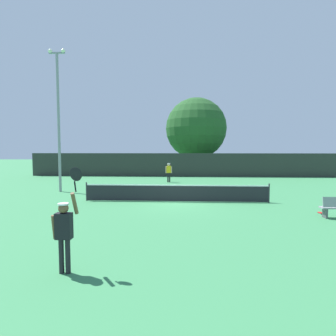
{
  "coord_description": "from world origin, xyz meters",
  "views": [
    {
      "loc": [
        0.44,
        -15.72,
        3.01
      ],
      "look_at": [
        -0.73,
        4.66,
        1.59
      ],
      "focal_mm": 29.81,
      "sensor_mm": 36.0,
      "label": 1
    }
  ],
  "objects_px": {
    "player_receiving": "(169,171)",
    "tennis_ball": "(211,193)",
    "player_serving": "(65,227)",
    "spare_racket": "(321,213)",
    "light_pole": "(58,113)",
    "parked_car_near": "(255,166)",
    "large_tree": "(196,128)"
  },
  "relations": [
    {
      "from": "parked_car_near",
      "to": "large_tree",
      "type": "bearing_deg",
      "value": 175.69
    },
    {
      "from": "player_receiving",
      "to": "spare_racket",
      "type": "distance_m",
      "value": 14.02
    },
    {
      "from": "player_serving",
      "to": "parked_car_near",
      "type": "xyz_separation_m",
      "value": [
        11.93,
        29.48,
        -0.36
      ]
    },
    {
      "from": "player_serving",
      "to": "spare_racket",
      "type": "bearing_deg",
      "value": 36.3
    },
    {
      "from": "light_pole",
      "to": "parked_car_near",
      "type": "xyz_separation_m",
      "value": [
        17.73,
        16.96,
        -4.69
      ]
    },
    {
      "from": "player_serving",
      "to": "player_receiving",
      "type": "relative_size",
      "value": 1.5
    },
    {
      "from": "spare_racket",
      "to": "large_tree",
      "type": "height_order",
      "value": "large_tree"
    },
    {
      "from": "large_tree",
      "to": "player_serving",
      "type": "bearing_deg",
      "value": -98.57
    },
    {
      "from": "light_pole",
      "to": "spare_racket",
      "type": "bearing_deg",
      "value": -20.73
    },
    {
      "from": "player_serving",
      "to": "player_receiving",
      "type": "height_order",
      "value": "player_serving"
    },
    {
      "from": "spare_racket",
      "to": "light_pole",
      "type": "bearing_deg",
      "value": 159.27
    },
    {
      "from": "parked_car_near",
      "to": "player_receiving",
      "type": "bearing_deg",
      "value": -141.78
    },
    {
      "from": "player_serving",
      "to": "player_receiving",
      "type": "bearing_deg",
      "value": 85.35
    },
    {
      "from": "player_receiving",
      "to": "parked_car_near",
      "type": "xyz_separation_m",
      "value": [
        10.43,
        11.05,
        -0.28
      ]
    },
    {
      "from": "player_serving",
      "to": "tennis_ball",
      "type": "xyz_separation_m",
      "value": [
        4.69,
        12.5,
        -1.1
      ]
    },
    {
      "from": "player_serving",
      "to": "tennis_ball",
      "type": "distance_m",
      "value": 13.4
    },
    {
      "from": "player_receiving",
      "to": "parked_car_near",
      "type": "relative_size",
      "value": 0.39
    },
    {
      "from": "player_serving",
      "to": "light_pole",
      "type": "bearing_deg",
      "value": 114.86
    },
    {
      "from": "spare_racket",
      "to": "large_tree",
      "type": "distance_m",
      "value": 23.32
    },
    {
      "from": "player_receiving",
      "to": "light_pole",
      "type": "xyz_separation_m",
      "value": [
        -7.3,
        -5.91,
        4.42
      ]
    },
    {
      "from": "spare_racket",
      "to": "light_pole",
      "type": "height_order",
      "value": "light_pole"
    },
    {
      "from": "light_pole",
      "to": "parked_car_near",
      "type": "bearing_deg",
      "value": 43.72
    },
    {
      "from": "player_serving",
      "to": "spare_racket",
      "type": "relative_size",
      "value": 4.96
    },
    {
      "from": "tennis_ball",
      "to": "parked_car_near",
      "type": "height_order",
      "value": "parked_car_near"
    },
    {
      "from": "player_serving",
      "to": "large_tree",
      "type": "relative_size",
      "value": 0.27
    },
    {
      "from": "light_pole",
      "to": "player_serving",
      "type": "bearing_deg",
      "value": -65.14
    },
    {
      "from": "player_serving",
      "to": "light_pole",
      "type": "xyz_separation_m",
      "value": [
        -5.8,
        12.52,
        4.33
      ]
    },
    {
      "from": "light_pole",
      "to": "parked_car_near",
      "type": "relative_size",
      "value": 2.21
    },
    {
      "from": "player_serving",
      "to": "spare_racket",
      "type": "height_order",
      "value": "player_serving"
    },
    {
      "from": "player_receiving",
      "to": "tennis_ball",
      "type": "relative_size",
      "value": 25.14
    },
    {
      "from": "player_receiving",
      "to": "parked_car_near",
      "type": "bearing_deg",
      "value": -133.36
    },
    {
      "from": "light_pole",
      "to": "large_tree",
      "type": "relative_size",
      "value": 1.05
    }
  ]
}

